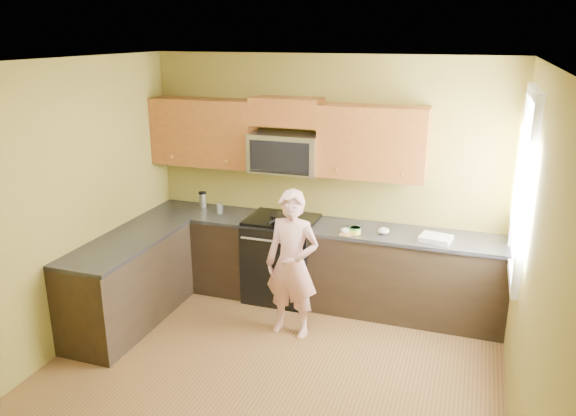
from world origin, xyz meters
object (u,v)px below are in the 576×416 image
at_px(woman, 292,264).
at_px(travel_mug, 203,208).
at_px(frying_pan, 282,219).
at_px(microwave, 285,172).
at_px(stove, 282,258).
at_px(butter_tub, 355,234).

distance_m(woman, travel_mug, 1.67).
bearing_deg(woman, travel_mug, 152.20).
bearing_deg(frying_pan, microwave, 109.62).
bearing_deg(microwave, frying_pan, -82.65).
bearing_deg(stove, travel_mug, 171.55).
height_order(microwave, travel_mug, microwave).
bearing_deg(frying_pan, stove, 130.49).
bearing_deg(stove, woman, -63.51).
height_order(microwave, frying_pan, microwave).
distance_m(frying_pan, travel_mug, 1.09).
bearing_deg(frying_pan, travel_mug, -178.08).
relative_size(woman, frying_pan, 3.25).
xyz_separation_m(woman, butter_tub, (0.49, 0.58, 0.18)).
distance_m(microwave, travel_mug, 1.17).
bearing_deg(stove, butter_tub, -9.64).
relative_size(woman, travel_mug, 7.72).
distance_m(butter_tub, travel_mug, 1.93).
relative_size(woman, butter_tub, 12.46).
bearing_deg(woman, butter_tub, 54.14).
distance_m(microwave, woman, 1.17).
distance_m(stove, travel_mug, 1.15).
relative_size(frying_pan, butter_tub, 3.83).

